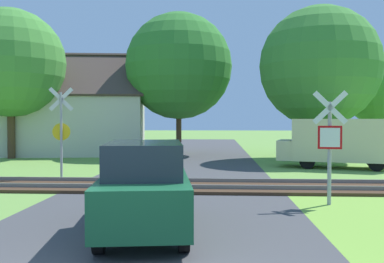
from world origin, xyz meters
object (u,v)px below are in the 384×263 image
object	(u,v)px
stop_sign_near	(330,141)
house	(78,122)
tree_right	(320,66)
mail_truck	(337,141)
crossing_sign_far	(61,128)
tree_far	(380,88)
parked_car	(145,187)
tree_left	(10,63)
tree_center	(179,66)

from	to	relation	value
stop_sign_near	house	world-z (taller)	house
tree_right	mail_truck	xyz separation A→B (m)	(-0.12, -3.85, -3.85)
crossing_sign_far	tree_right	distance (m)	14.33
house	tree_right	world-z (taller)	tree_right
tree_far	crossing_sign_far	bearing A→B (deg)	-142.48
parked_car	tree_far	bearing A→B (deg)	51.54
house	tree_far	bearing A→B (deg)	-6.06
tree_far	tree_left	world-z (taller)	tree_left
crossing_sign_far	tree_center	size ratio (longest dim) A/B	0.39
tree_far	tree_center	size ratio (longest dim) A/B	0.73
tree_right	mail_truck	size ratio (longest dim) A/B	1.60
crossing_sign_far	tree_far	xyz separation A→B (m)	(16.03, 12.31, 2.26)
tree_far	tree_right	bearing A→B (deg)	-139.20
crossing_sign_far	tree_right	bearing A→B (deg)	21.54
tree_right	mail_truck	bearing A→B (deg)	-91.73
tree_center	mail_truck	size ratio (longest dim) A/B	1.69
crossing_sign_far	mail_truck	xyz separation A→B (m)	(11.18, 4.37, -0.67)
tree_center	tree_right	bearing A→B (deg)	-20.24
crossing_sign_far	mail_truck	distance (m)	12.03
crossing_sign_far	tree_left	distance (m)	10.69
mail_truck	stop_sign_near	bearing A→B (deg)	178.73
tree_far	parked_car	world-z (taller)	tree_far
crossing_sign_far	tree_far	world-z (taller)	tree_far
tree_right	tree_far	distance (m)	6.31
tree_far	tree_center	bearing A→B (deg)	-174.79
house	parked_car	distance (m)	20.47
house	stop_sign_near	bearing A→B (deg)	-60.90
tree_far	parked_car	distance (m)	22.92
tree_center	house	bearing A→B (deg)	173.36
crossing_sign_far	tree_right	world-z (taller)	tree_right
parked_car	tree_left	bearing A→B (deg)	116.41
stop_sign_near	tree_center	xyz separation A→B (m)	(-5.23, 15.35, 3.85)
stop_sign_near	house	size ratio (longest dim) A/B	0.31
stop_sign_near	tree_center	bearing A→B (deg)	-61.43
tree_right	house	bearing A→B (deg)	165.75
tree_center	tree_left	size ratio (longest dim) A/B	1.04
house	tree_far	world-z (taller)	house
tree_left	mail_truck	world-z (taller)	tree_left
stop_sign_near	tree_left	distance (m)	19.45
parked_car	crossing_sign_far	bearing A→B (deg)	113.83
stop_sign_near	mail_truck	xyz separation A→B (m)	(2.58, 8.57, -0.44)
tree_right	tree_far	xyz separation A→B (m)	(4.73, 4.08, -0.92)
stop_sign_near	parked_car	size ratio (longest dim) A/B	0.71
house	tree_right	bearing A→B (deg)	-21.46
tree_center	tree_left	xyz separation A→B (m)	(-9.28, -2.95, -0.12)
tree_center	mail_truck	xyz separation A→B (m)	(7.81, -6.78, -4.28)
tree_left	parked_car	bearing A→B (deg)	-56.35
tree_far	mail_truck	bearing A→B (deg)	-121.40
tree_left	parked_car	world-z (taller)	tree_left
tree_center	mail_truck	world-z (taller)	tree_center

